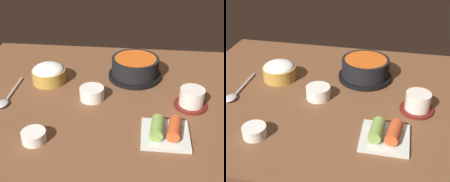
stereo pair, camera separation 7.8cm
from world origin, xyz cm
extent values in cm
cube|color=brown|center=(0.00, 0.00, 1.00)|extent=(100.00, 76.00, 2.00)
cylinder|color=black|center=(8.31, 13.07, 2.71)|extent=(18.17, 18.17, 1.42)
cylinder|color=black|center=(8.31, 13.07, 6.35)|extent=(15.97, 15.97, 5.86)
cylinder|color=#D15619|center=(8.31, 13.07, 8.98)|extent=(14.05, 14.05, 0.60)
cylinder|color=#B78C38|center=(-20.24, 6.88, 4.23)|extent=(11.15, 11.15, 4.45)
ellipsoid|color=white|center=(-20.24, 6.88, 6.45)|extent=(10.26, 10.26, 3.90)
cylinder|color=maroon|center=(25.61, -3.19, 2.40)|extent=(9.74, 9.74, 0.80)
cylinder|color=silver|center=(25.61, -3.19, 5.32)|extent=(7.20, 7.20, 5.04)
cylinder|color=#C6D18C|center=(25.61, -3.19, 7.54)|extent=(6.12, 6.12, 0.40)
cylinder|color=white|center=(-4.17, -2.26, 3.93)|extent=(7.49, 7.49, 3.86)
cylinder|color=#B73323|center=(-4.17, -2.26, 5.56)|extent=(6.14, 6.14, 0.50)
cube|color=silver|center=(17.54, -18.09, 2.50)|extent=(12.37, 12.37, 1.00)
cylinder|color=#7A9E47|center=(15.38, -18.09, 4.68)|extent=(3.94, 7.67, 3.36)
cylinder|color=#C64C23|center=(19.71, -18.09, 4.68)|extent=(4.48, 7.86, 3.36)
cylinder|color=white|center=(-15.46, -23.50, 3.45)|extent=(6.25, 6.25, 2.90)
cylinder|color=#386B2D|center=(-15.46, -23.50, 4.60)|extent=(5.13, 5.13, 0.50)
cylinder|color=#B7B7BC|center=(-30.00, -0.86, 2.40)|extent=(1.14, 16.41, 0.80)
ellipsoid|color=#B7B7BC|center=(-30.17, -9.06, 2.72)|extent=(3.60, 4.68, 1.26)
camera|label=1|loc=(10.70, -81.60, 53.36)|focal=49.54mm
camera|label=2|loc=(18.43, -80.37, 53.36)|focal=49.54mm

